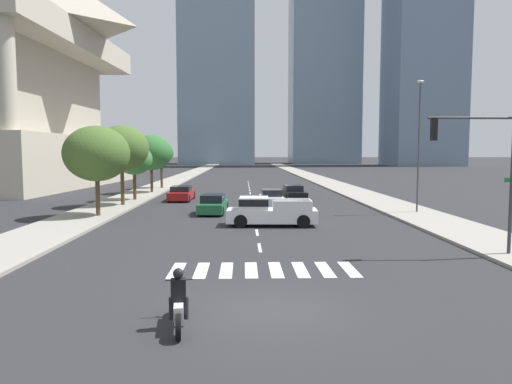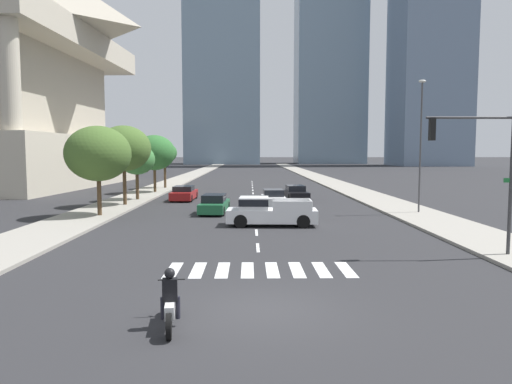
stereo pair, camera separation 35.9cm
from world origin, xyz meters
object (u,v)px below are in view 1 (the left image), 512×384
sedan_white_3 (272,198)px  sedan_red_0 (182,194)px  sedan_black_2 (293,193)px  street_tree_nearest (97,154)px  street_tree_third (134,160)px  street_tree_fourth (151,153)px  street_lamp_east (419,138)px  street_tree_fifth (161,153)px  street_tree_second (122,148)px  sedan_green_1 (213,204)px  pickup_truck (267,212)px  traffic_signal_near (482,156)px  motorcycle_lead (179,304)px

sedan_white_3 → sedan_red_0: bearing=-122.2°
sedan_red_0 → sedan_white_3: bearing=-119.0°
sedan_black_2 → street_tree_nearest: size_ratio=0.82×
street_tree_third → street_tree_fourth: 7.72m
sedan_white_3 → street_lamp_east: bearing=60.3°
sedan_black_2 → street_tree_fifth: street_tree_fifth is taller
sedan_white_3 → street_tree_fifth: (-11.76, 17.63, 3.57)m
street_tree_nearest → street_tree_third: street_tree_nearest is taller
street_tree_third → street_tree_fourth: street_tree_fourth is taller
sedan_black_2 → street_tree_second: 15.64m
sedan_green_1 → street_tree_second: street_tree_second is taller
sedan_red_0 → street_tree_second: 7.35m
pickup_truck → sedan_green_1: (-3.51, 5.75, -0.20)m
pickup_truck → sedan_black_2: (3.17, 15.50, -0.23)m
traffic_signal_near → street_tree_second: (-19.08, 18.44, 0.43)m
street_tree_second → street_tree_fourth: street_tree_second is taller
street_tree_fifth → street_tree_nearest: bearing=-90.0°
pickup_truck → sedan_white_3: pickup_truck is taller
motorcycle_lead → sedan_black_2: 32.02m
street_tree_second → street_tree_fourth: bearing=90.0°
motorcycle_lead → sedan_white_3: motorcycle_lead is taller
motorcycle_lead → sedan_green_1: 21.67m
sedan_red_0 → street_tree_fourth: street_tree_fourth is taller
street_tree_nearest → traffic_signal_near: bearing=-32.5°
street_tree_second → street_tree_third: (0.00, 4.16, -0.92)m
sedan_red_0 → street_tree_fourth: bearing=30.7°
pickup_truck → street_tree_third: 18.04m
street_tree_third → pickup_truck: bearing=-52.3°
sedan_red_0 → sedan_black_2: size_ratio=1.00×
pickup_truck → street_lamp_east: (10.65, 4.93, 4.46)m
street_tree_third → street_tree_fourth: bearing=90.0°
sedan_red_0 → traffic_signal_near: 27.84m
street_lamp_east → street_tree_second: (-21.54, 5.01, -0.71)m
sedan_black_2 → street_tree_nearest: (-14.07, -11.87, 3.60)m
motorcycle_lead → street_tree_fourth: size_ratio=0.37×
pickup_truck → sedan_white_3: size_ratio=1.22×
sedan_red_0 → pickup_truck: bearing=-153.4°
street_tree_fourth → street_tree_third: bearing=-90.0°
motorcycle_lead → pickup_truck: pickup_truck is taller
traffic_signal_near → street_lamp_east: 13.70m
pickup_truck → sedan_red_0: pickup_truck is taller
sedan_red_0 → street_tree_nearest: (-4.01, -11.02, 3.58)m
sedan_black_2 → street_tree_third: size_ratio=0.99×
sedan_red_0 → sedan_white_3: sedan_white_3 is taller
sedan_white_3 → sedan_black_2: bearing=155.0°
sedan_white_3 → street_tree_nearest: (-11.76, -6.47, 3.58)m
street_tree_nearest → street_tree_fourth: bearing=90.0°
sedan_green_1 → street_tree_third: (-7.38, 8.35, 3.03)m
motorcycle_lead → street_tree_nearest: 21.40m
sedan_white_3 → street_lamp_east: (9.78, -5.18, 4.67)m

